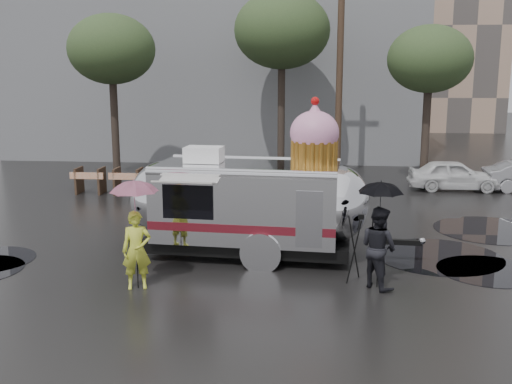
# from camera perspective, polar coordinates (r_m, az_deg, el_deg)

# --- Properties ---
(ground) EXTENTS (120.00, 120.00, 0.00)m
(ground) POSITION_cam_1_polar(r_m,az_deg,el_deg) (12.83, -1.35, -9.60)
(ground) COLOR black
(ground) RESTS_ON ground
(puddles) EXTENTS (16.16, 7.72, 0.01)m
(puddles) POSITION_cam_1_polar(r_m,az_deg,el_deg) (15.80, 8.30, -5.63)
(puddles) COLOR black
(puddles) RESTS_ON ground
(grey_building) EXTENTS (22.00, 12.00, 13.00)m
(grey_building) POSITION_cam_1_polar(r_m,az_deg,el_deg) (36.36, -3.25, 14.35)
(grey_building) COLOR slate
(grey_building) RESTS_ON ground
(utility_pole) EXTENTS (1.60, 0.28, 9.00)m
(utility_pole) POSITION_cam_1_polar(r_m,az_deg,el_deg) (25.92, 7.97, 11.32)
(utility_pole) COLOR #473323
(utility_pole) RESTS_ON ground
(tree_left) EXTENTS (3.64, 3.64, 6.95)m
(tree_left) POSITION_cam_1_polar(r_m,az_deg,el_deg) (26.30, -13.61, 13.00)
(tree_left) COLOR #382D26
(tree_left) RESTS_ON ground
(tree_mid) EXTENTS (4.20, 4.20, 8.03)m
(tree_mid) POSITION_cam_1_polar(r_m,az_deg,el_deg) (26.99, 2.48, 15.07)
(tree_mid) COLOR #382D26
(tree_mid) RESTS_ON ground
(tree_right) EXTENTS (3.36, 3.36, 6.42)m
(tree_right) POSITION_cam_1_polar(r_m,az_deg,el_deg) (25.32, 16.20, 11.98)
(tree_right) COLOR #382D26
(tree_right) RESTS_ON ground
(barricade_row) EXTENTS (4.30, 0.80, 1.00)m
(barricade_row) POSITION_cam_1_polar(r_m,az_deg,el_deg) (23.31, -12.07, 1.06)
(barricade_row) COLOR #473323
(barricade_row) RESTS_ON ground
(airstream_trailer) EXTENTS (7.59, 3.04, 4.09)m
(airstream_trailer) POSITION_cam_1_polar(r_m,az_deg,el_deg) (15.03, -0.41, -0.75)
(airstream_trailer) COLOR silver
(airstream_trailer) RESTS_ON ground
(person_left) EXTENTS (0.70, 0.56, 1.70)m
(person_left) POSITION_cam_1_polar(r_m,az_deg,el_deg) (13.10, -11.29, -5.45)
(person_left) COLOR #CBD63A
(person_left) RESTS_ON ground
(umbrella_pink) EXTENTS (1.25, 1.25, 2.40)m
(umbrella_pink) POSITION_cam_1_polar(r_m,az_deg,el_deg) (12.83, -11.49, -0.64)
(umbrella_pink) COLOR pink
(umbrella_pink) RESTS_ON ground
(person_right) EXTENTS (0.92, 0.97, 1.79)m
(person_right) POSITION_cam_1_polar(r_m,az_deg,el_deg) (13.16, 11.58, -5.19)
(person_right) COLOR black
(person_right) RESTS_ON ground
(umbrella_black) EXTENTS (1.18, 1.18, 2.36)m
(umbrella_black) POSITION_cam_1_polar(r_m,az_deg,el_deg) (12.90, 11.77, -0.68)
(umbrella_black) COLOR black
(umbrella_black) RESTS_ON ground
(tripod) EXTENTS (0.58, 0.64, 1.55)m
(tripod) POSITION_cam_1_polar(r_m,az_deg,el_deg) (13.40, 9.89, -4.67)
(tripod) COLOR black
(tripod) RESTS_ON ground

